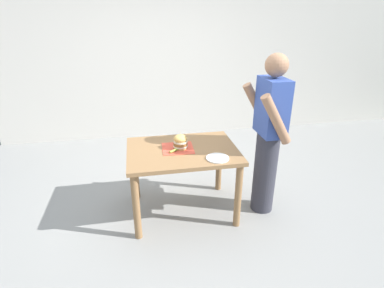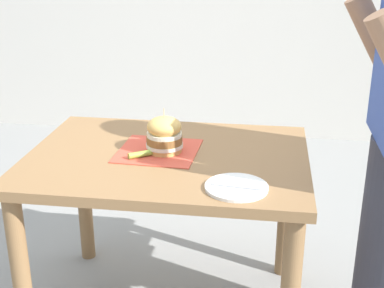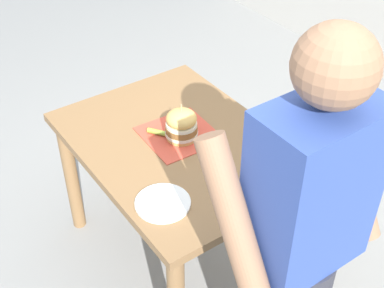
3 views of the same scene
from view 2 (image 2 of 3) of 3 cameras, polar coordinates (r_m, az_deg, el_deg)
patio_table at (r=2.19m, az=-2.60°, el=-4.05°), size 0.83×1.12×0.75m
serving_paper at (r=2.17m, az=-3.62°, el=-0.72°), size 0.33×0.33×0.00m
sandwich at (r=2.14m, az=-2.97°, el=1.02°), size 0.15×0.15×0.18m
pickle_spear at (r=2.10m, az=-5.56°, el=-1.10°), size 0.07×0.09×0.02m
side_plate_with_forks at (r=1.85m, az=4.77°, el=-4.61°), size 0.22×0.22×0.02m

